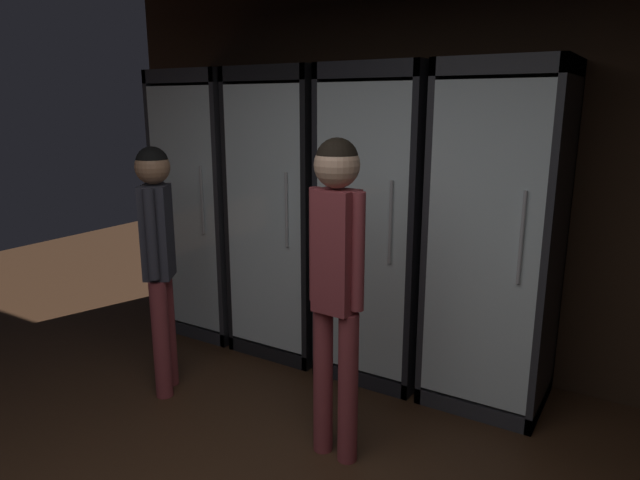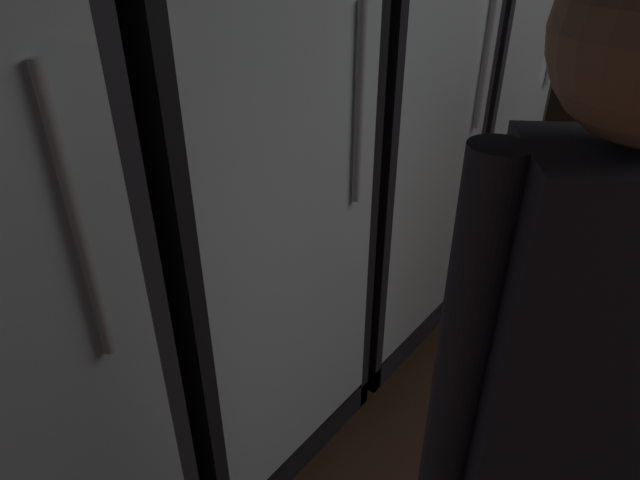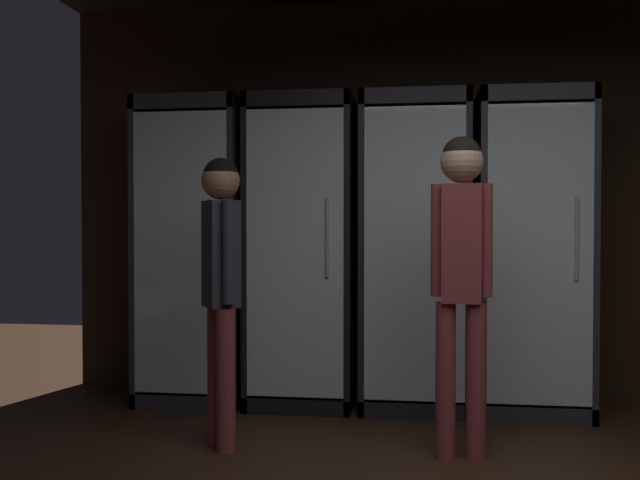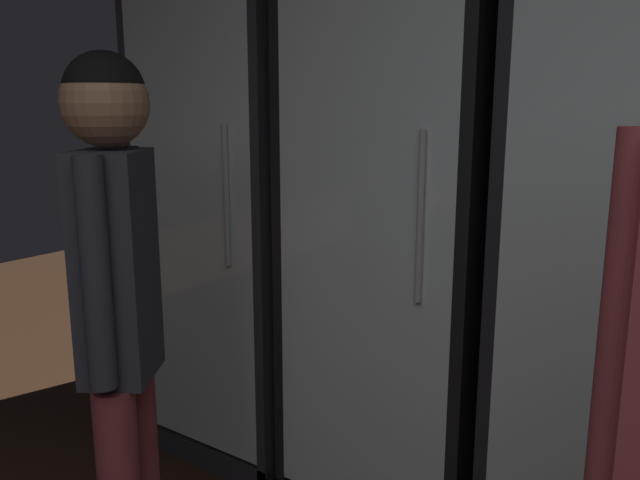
# 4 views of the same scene
# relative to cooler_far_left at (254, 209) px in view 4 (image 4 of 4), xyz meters

# --- Properties ---
(cooler_far_left) EXTENTS (0.70, 0.67, 2.07)m
(cooler_far_left) POSITION_rel_cooler_far_left_xyz_m (0.00, 0.00, 0.00)
(cooler_far_left) COLOR #2B2B30
(cooler_far_left) RESTS_ON ground
(cooler_left) EXTENTS (0.70, 0.67, 2.07)m
(cooler_left) POSITION_rel_cooler_far_left_xyz_m (0.75, 0.00, -0.01)
(cooler_left) COLOR black
(cooler_left) RESTS_ON ground
(shopper_far) EXTENTS (0.25, 0.28, 1.58)m
(shopper_far) POSITION_rel_cooler_far_left_xyz_m (0.46, -1.05, -0.05)
(shopper_far) COLOR brown
(shopper_far) RESTS_ON ground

